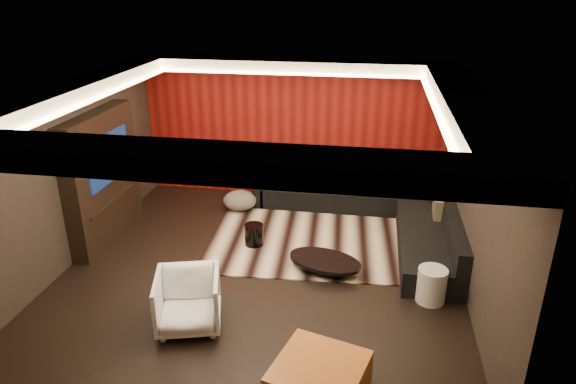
% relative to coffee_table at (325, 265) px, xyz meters
% --- Properties ---
extents(floor, '(6.00, 6.00, 0.02)m').
position_rel_coffee_table_xyz_m(floor, '(-0.97, -0.04, -0.13)').
color(floor, black).
rests_on(floor, ground).
extents(ceiling, '(6.00, 6.00, 0.02)m').
position_rel_coffee_table_xyz_m(ceiling, '(-0.97, -0.04, 2.69)').
color(ceiling, silver).
rests_on(ceiling, ground).
extents(wall_back, '(6.00, 0.02, 2.80)m').
position_rel_coffee_table_xyz_m(wall_back, '(-0.97, 2.97, 1.28)').
color(wall_back, black).
rests_on(wall_back, ground).
extents(wall_left, '(0.02, 6.00, 2.80)m').
position_rel_coffee_table_xyz_m(wall_left, '(-3.98, -0.04, 1.28)').
color(wall_left, black).
rests_on(wall_left, ground).
extents(wall_right, '(0.02, 6.00, 2.80)m').
position_rel_coffee_table_xyz_m(wall_right, '(2.04, -0.04, 1.28)').
color(wall_right, black).
rests_on(wall_right, ground).
extents(red_feature_wall, '(5.98, 0.05, 2.78)m').
position_rel_coffee_table_xyz_m(red_feature_wall, '(-0.97, 2.93, 1.28)').
color(red_feature_wall, '#6B0C0A').
rests_on(red_feature_wall, ground).
extents(soffit_back, '(6.00, 0.60, 0.22)m').
position_rel_coffee_table_xyz_m(soffit_back, '(-0.97, 2.66, 2.57)').
color(soffit_back, silver).
rests_on(soffit_back, ground).
extents(soffit_front, '(6.00, 0.60, 0.22)m').
position_rel_coffee_table_xyz_m(soffit_front, '(-0.97, -2.74, 2.57)').
color(soffit_front, silver).
rests_on(soffit_front, ground).
extents(soffit_left, '(0.60, 4.80, 0.22)m').
position_rel_coffee_table_xyz_m(soffit_left, '(-3.67, -0.04, 2.57)').
color(soffit_left, silver).
rests_on(soffit_left, ground).
extents(soffit_right, '(0.60, 4.80, 0.22)m').
position_rel_coffee_table_xyz_m(soffit_right, '(1.73, -0.04, 2.57)').
color(soffit_right, silver).
rests_on(soffit_right, ground).
extents(cove_back, '(4.80, 0.08, 0.04)m').
position_rel_coffee_table_xyz_m(cove_back, '(-0.97, 2.32, 2.48)').
color(cove_back, '#FFD899').
rests_on(cove_back, ground).
extents(cove_front, '(4.80, 0.08, 0.04)m').
position_rel_coffee_table_xyz_m(cove_front, '(-0.97, -2.40, 2.48)').
color(cove_front, '#FFD899').
rests_on(cove_front, ground).
extents(cove_left, '(0.08, 4.80, 0.04)m').
position_rel_coffee_table_xyz_m(cove_left, '(-3.33, -0.04, 2.48)').
color(cove_left, '#FFD899').
rests_on(cove_left, ground).
extents(cove_right, '(0.08, 4.80, 0.04)m').
position_rel_coffee_table_xyz_m(cove_right, '(1.39, -0.04, 2.48)').
color(cove_right, '#FFD899').
rests_on(cove_right, ground).
extents(tv_surround, '(0.30, 2.00, 2.20)m').
position_rel_coffee_table_xyz_m(tv_surround, '(-3.82, 0.56, 0.98)').
color(tv_surround, black).
rests_on(tv_surround, ground).
extents(tv_screen, '(0.04, 1.30, 0.80)m').
position_rel_coffee_table_xyz_m(tv_screen, '(-3.66, 0.56, 1.33)').
color(tv_screen, black).
rests_on(tv_screen, ground).
extents(tv_shelf, '(0.04, 1.60, 0.04)m').
position_rel_coffee_table_xyz_m(tv_shelf, '(-3.66, 0.56, 0.58)').
color(tv_shelf, black).
rests_on(tv_shelf, ground).
extents(rug, '(4.18, 3.24, 0.02)m').
position_rel_coffee_table_xyz_m(rug, '(-0.10, 1.19, -0.11)').
color(rug, beige).
rests_on(rug, floor).
extents(coffee_table, '(1.45, 1.45, 0.19)m').
position_rel_coffee_table_xyz_m(coffee_table, '(0.00, 0.00, 0.00)').
color(coffee_table, black).
rests_on(coffee_table, rug).
extents(drum_stool, '(0.38, 0.38, 0.37)m').
position_rel_coffee_table_xyz_m(drum_stool, '(-1.26, 0.63, 0.09)').
color(drum_stool, black).
rests_on(drum_stool, rug).
extents(striped_pouf, '(0.79, 0.79, 0.35)m').
position_rel_coffee_table_xyz_m(striped_pouf, '(-1.85, 2.00, 0.08)').
color(striped_pouf, beige).
rests_on(striped_pouf, rug).
extents(white_side_table, '(0.51, 0.51, 0.50)m').
position_rel_coffee_table_xyz_m(white_side_table, '(1.53, -0.53, 0.14)').
color(white_side_table, silver).
rests_on(white_side_table, floor).
extents(orange_ottoman, '(1.13, 1.13, 0.41)m').
position_rel_coffee_table_xyz_m(orange_ottoman, '(0.19, -2.54, 0.09)').
color(orange_ottoman, '#B15816').
rests_on(orange_ottoman, floor).
extents(armchair, '(0.99, 1.00, 0.75)m').
position_rel_coffee_table_xyz_m(armchair, '(-1.60, -1.61, 0.26)').
color(armchair, white).
rests_on(armchair, floor).
extents(sectional_sofa, '(3.65, 3.50, 0.75)m').
position_rel_coffee_table_xyz_m(sectional_sofa, '(0.77, 1.82, 0.15)').
color(sectional_sofa, black).
rests_on(sectional_sofa, floor).
extents(throw_pillows, '(3.05, 1.65, 0.50)m').
position_rel_coffee_table_xyz_m(throw_pillows, '(0.72, 2.15, 0.50)').
color(throw_pillows, beige).
rests_on(throw_pillows, sectional_sofa).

